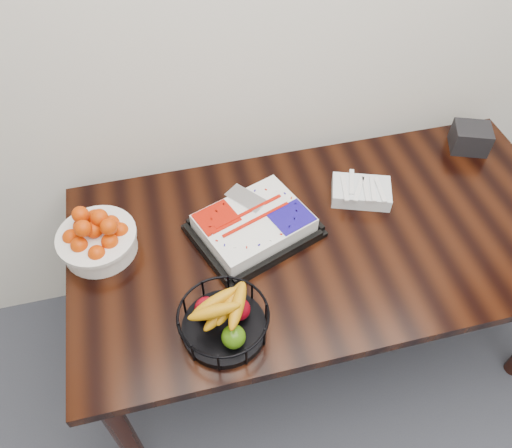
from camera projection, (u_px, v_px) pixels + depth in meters
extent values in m
plane|color=white|center=(298.00, 1.00, 1.61)|extent=(5.00, 0.00, 5.00)
cube|color=black|center=(328.00, 237.00, 1.77)|extent=(1.80, 0.90, 0.04)
cylinder|color=black|center=(124.00, 434.00, 1.70)|extent=(0.07, 0.07, 0.71)
cylinder|color=black|center=(111.00, 262.00, 2.16)|extent=(0.07, 0.07, 0.71)
cylinder|color=black|center=(455.00, 197.00, 2.42)|extent=(0.07, 0.07, 0.71)
cube|color=black|center=(254.00, 231.00, 1.75)|extent=(0.49, 0.44, 0.02)
cube|color=white|center=(254.00, 223.00, 1.72)|extent=(0.43, 0.37, 0.06)
cube|color=#AE1003|center=(219.00, 208.00, 1.73)|extent=(0.17, 0.15, 0.00)
cube|color=navy|center=(290.00, 227.00, 1.67)|extent=(0.17, 0.15, 0.00)
cube|color=silver|center=(255.00, 197.00, 1.76)|extent=(0.14, 0.16, 0.00)
cylinder|color=white|center=(99.00, 242.00, 1.68)|extent=(0.25, 0.25, 0.08)
cylinder|color=white|center=(96.00, 236.00, 1.65)|extent=(0.27, 0.27, 0.01)
cylinder|color=black|center=(224.00, 328.00, 1.50)|extent=(0.26, 0.26, 0.03)
torus|color=black|center=(223.00, 315.00, 1.44)|extent=(0.27, 0.27, 0.01)
cube|color=silver|center=(361.00, 192.00, 1.85)|extent=(0.25, 0.20, 0.05)
cube|color=black|center=(470.00, 138.00, 2.02)|extent=(0.18, 0.17, 0.10)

